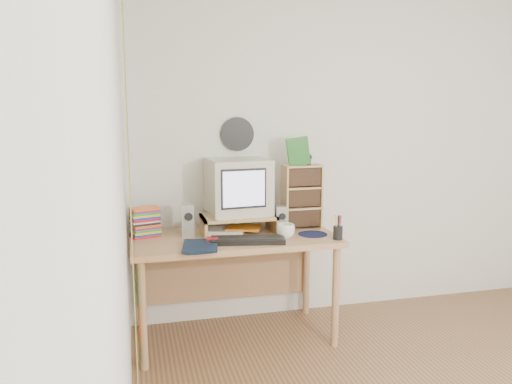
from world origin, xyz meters
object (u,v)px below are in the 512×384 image
desk (233,252)px  mug (285,231)px  diary (183,244)px  crt_monitor (239,187)px  keyboard (248,240)px  dvd_stack (145,218)px  cd_rack (302,196)px

desk → mug: size_ratio=11.11×
desk → diary: (-0.38, -0.30, 0.16)m
desk → crt_monitor: size_ratio=3.39×
mug → crt_monitor: bearing=130.5°
keyboard → dvd_stack: bearing=163.3°
crt_monitor → dvd_stack: crt_monitor is taller
desk → dvd_stack: dvd_stack is taller
cd_rack → crt_monitor: bearing=176.0°
desk → diary: size_ratio=5.29×
cd_rack → keyboard: bearing=-147.3°
crt_monitor → diary: size_ratio=1.56×
crt_monitor → keyboard: 0.46m
keyboard → mug: (0.27, 0.05, 0.03)m
dvd_stack → cd_rack: 1.13m
desk → diary: diary is taller
crt_monitor → cd_rack: (0.46, -0.03, -0.08)m
dvd_stack → mug: dvd_stack is taller
diary → mug: bearing=16.0°
desk → cd_rack: cd_rack is taller
desk → crt_monitor: 0.46m
desk → cd_rack: (0.53, 0.06, 0.37)m
keyboard → mug: 0.28m
keyboard → diary: bearing=-164.3°
cd_rack → diary: size_ratio=1.75×
cd_rack → diary: cd_rack is taller
mug → keyboard: bearing=-170.6°
crt_monitor → dvd_stack: (-0.66, -0.02, -0.19)m
mug → diary: bearing=-173.1°
dvd_stack → mug: 0.96m
keyboard → cd_rack: (0.48, 0.32, 0.22)m
desk → dvd_stack: (-0.59, 0.07, 0.27)m
crt_monitor → cd_rack: 0.47m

